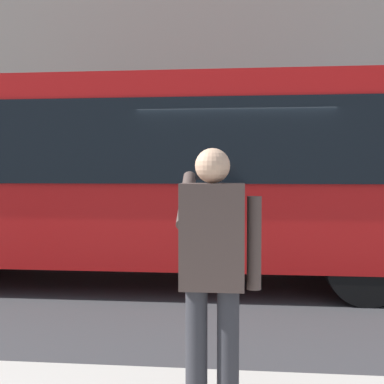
# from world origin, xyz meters

# --- Properties ---
(ground_plane) EXTENTS (60.00, 60.00, 0.00)m
(ground_plane) POSITION_xyz_m (0.00, 0.00, 0.00)
(ground_plane) COLOR #38383A
(building_facade_far) EXTENTS (28.00, 1.55, 12.00)m
(building_facade_far) POSITION_xyz_m (-0.02, -6.80, 5.99)
(building_facade_far) COLOR #A89E8E
(building_facade_far) RESTS_ON ground_plane
(red_bus) EXTENTS (9.05, 2.54, 3.08)m
(red_bus) POSITION_xyz_m (1.36, -0.11, 1.68)
(red_bus) COLOR red
(red_bus) RESTS_ON ground_plane
(pedestrian_photographer) EXTENTS (0.53, 0.52, 1.70)m
(pedestrian_photographer) POSITION_xyz_m (0.11, 4.21, 1.14)
(pedestrian_photographer) COLOR #2D2D33
(pedestrian_photographer) RESTS_ON sidewalk_curb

